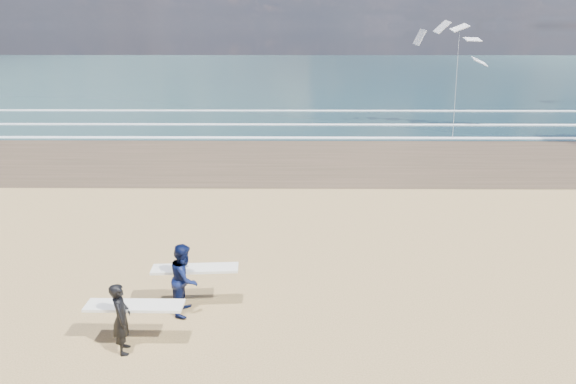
{
  "coord_description": "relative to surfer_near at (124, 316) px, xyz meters",
  "views": [
    {
      "loc": [
        3.18,
        -9.88,
        6.95
      ],
      "look_at": [
        3.04,
        6.0,
        1.8
      ],
      "focal_mm": 32.0,
      "sensor_mm": 36.0,
      "label": 1
    }
  ],
  "objects": [
    {
      "name": "ocean",
      "position": [
        20.54,
        72.01,
        -0.85
      ],
      "size": [
        220.0,
        100.0,
        0.02
      ],
      "primitive_type": "cube",
      "color": "#193238",
      "rests_on": "ground"
    },
    {
      "name": "surfer_far",
      "position": [
        1.04,
        1.67,
        0.08
      ],
      "size": [
        2.23,
        1.15,
        1.85
      ],
      "color": "#0B143E",
      "rests_on": "ground"
    },
    {
      "name": "kite_1",
      "position": [
        14.76,
        25.5,
        3.47
      ],
      "size": [
        5.46,
        4.7,
        7.92
      ],
      "color": "slate",
      "rests_on": "ground"
    },
    {
      "name": "surfer_near",
      "position": [
        0.0,
        0.0,
        0.0
      ],
      "size": [
        2.2,
        0.97,
        1.68
      ],
      "color": "black",
      "rests_on": "ground"
    },
    {
      "name": "foam_breakers",
      "position": [
        20.54,
        28.11,
        -0.81
      ],
      "size": [
        220.0,
        11.7,
        0.05
      ],
      "color": "white",
      "rests_on": "ground"
    }
  ]
}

